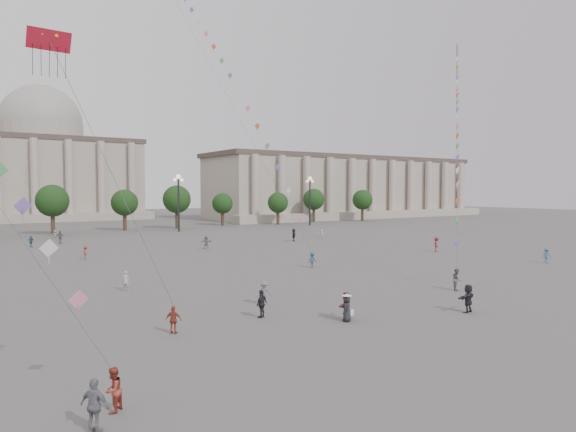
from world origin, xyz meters
TOP-DOWN VIEW (x-y plane):
  - ground at (0.00, 0.00)m, footprint 360.00×360.00m
  - hall_east at (75.00, 93.89)m, footprint 84.00×26.22m
  - hall_central at (0.00, 129.22)m, footprint 48.30×34.30m
  - tree_row at (0.00, 78.00)m, footprint 137.12×5.12m
  - lamp_post_mid_east at (15.00, 70.00)m, footprint 2.00×0.90m
  - lamp_post_far_east at (45.00, 70.00)m, footprint 2.00×0.90m
  - person_crowd_0 at (-11.39, 56.24)m, footprint 1.01×0.76m
  - person_crowd_3 at (7.42, 0.05)m, footprint 1.74×0.78m
  - person_crowd_4 at (-6.91, 65.85)m, footprint 1.42×1.13m
  - person_crowd_6 at (-2.41, 9.13)m, footprint 1.21×0.97m
  - person_crowd_7 at (29.30, 44.81)m, footprint 1.33×1.21m
  - person_crowd_8 at (30.73, 22.68)m, footprint 1.34×1.40m
  - person_crowd_9 at (23.24, 43.77)m, footprint 1.53×1.72m
  - person_crowd_12 at (7.86, 41.70)m, footprint 1.66×0.68m
  - person_crowd_13 at (-8.97, 19.17)m, footprint 0.68×0.62m
  - person_crowd_14 at (32.98, 9.67)m, footprint 1.21×1.03m
  - person_crowd_16 at (-7.21, 59.44)m, footprint 1.18×0.78m
  - person_crowd_17 at (-7.73, 39.66)m, footprint 0.67×1.06m
  - tourist_0 at (-10.14, 5.72)m, footprint 0.92×0.88m
  - tourist_2 at (-0.27, 2.94)m, footprint 1.57×1.28m
  - tourist_3 at (-16.38, -3.82)m, footprint 1.01×1.08m
  - tourist_4 at (-4.33, 6.13)m, footprint 1.09×0.84m
  - kite_flyer_0 at (-15.49, -2.58)m, footprint 0.99×0.98m
  - kite_flyer_1 at (10.08, 20.77)m, footprint 1.07×0.68m
  - kite_flyer_2 at (12.77, 5.20)m, footprint 1.05×1.05m
  - hat_person at (-0.55, 2.54)m, footprint 0.91×0.82m
  - dragon_kite at (-15.52, 9.00)m, footprint 3.84×2.01m
  - kite_train_mid at (7.58, 45.05)m, footprint 5.39×45.22m
  - kite_train_east at (33.86, 22.38)m, footprint 39.69×31.96m

SIDE VIEW (x-z plane):
  - ground at x=0.00m, z-range 0.00..0.00m
  - person_crowd_7 at x=29.30m, z-range 0.00..1.48m
  - person_crowd_4 at x=-6.91m, z-range 0.00..1.51m
  - tourist_0 at x=-10.14m, z-range 0.00..1.54m
  - person_crowd_17 at x=-7.73m, z-range 0.00..1.56m
  - person_crowd_13 at x=-8.97m, z-range 0.00..1.57m
  - kite_flyer_1 at x=10.08m, z-range 0.00..1.57m
  - person_crowd_0 at x=-11.39m, z-range 0.00..1.59m
  - kite_flyer_0 at x=-15.49m, z-range 0.00..1.61m
  - person_crowd_14 at x=32.98m, z-range 0.00..1.63m
  - person_crowd_6 at x=-2.41m, z-range 0.00..1.64m
  - hat_person at x=-0.55m, z-range -0.01..1.68m
  - tourist_2 at x=-0.27m, z-range 0.00..1.68m
  - kite_flyer_2 at x=12.77m, z-range 0.00..1.71m
  - tourist_4 at x=-4.33m, z-range 0.00..1.73m
  - person_crowd_12 at x=7.86m, z-range 0.00..1.74m
  - tourist_3 at x=-16.38m, z-range 0.00..1.79m
  - person_crowd_3 at x=7.42m, z-range 0.00..1.81m
  - person_crowd_16 at x=-7.21m, z-range 0.00..1.87m
  - person_crowd_9 at x=23.24m, z-range 0.00..1.89m
  - person_crowd_8 at x=30.73m, z-range 0.00..1.91m
  - tree_row at x=0.00m, z-range 1.39..9.39m
  - lamp_post_mid_east at x=15.00m, z-range 2.03..12.68m
  - lamp_post_far_east at x=45.00m, z-range 2.03..12.68m
  - hall_east at x=75.00m, z-range -0.17..17.03m
  - hall_central at x=0.00m, z-range -3.52..31.98m
  - dragon_kite at x=-15.52m, z-range 7.21..22.72m
  - kite_train_east at x=33.86m, z-range -11.60..49.42m
  - kite_train_mid at x=7.58m, z-range -4.47..66.64m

